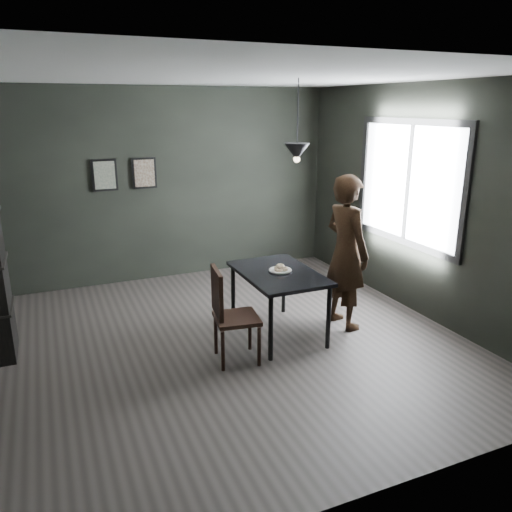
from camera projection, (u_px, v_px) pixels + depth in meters
name	position (u px, v px, depth m)	size (l,w,h in m)	color
ground	(229.00, 342.00, 5.54)	(5.00, 5.00, 0.00)	#342F2D
back_wall	(169.00, 185.00, 7.34)	(5.00, 0.10, 2.80)	black
ceiling	(224.00, 75.00, 4.73)	(5.00, 5.00, 0.02)	silver
window_assembly	(408.00, 183.00, 6.19)	(0.04, 1.96, 1.56)	white
cafe_table	(278.00, 278.00, 5.58)	(0.80, 1.20, 0.75)	black
white_plate	(280.00, 271.00, 5.57)	(0.23, 0.23, 0.01)	silver
donut_pile	(280.00, 268.00, 5.56)	(0.16, 0.16, 0.07)	beige
woman	(346.00, 252.00, 5.75)	(0.66, 0.43, 1.81)	black
wood_chair	(228.00, 310.00, 4.99)	(0.49, 0.49, 1.00)	black
pendant_lamp	(297.00, 152.00, 5.36)	(0.28, 0.28, 0.86)	black
framed_print_left	(105.00, 175.00, 6.91)	(0.34, 0.04, 0.44)	black
framed_print_right	(144.00, 173.00, 7.12)	(0.34, 0.04, 0.44)	black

